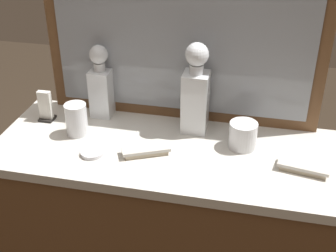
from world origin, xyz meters
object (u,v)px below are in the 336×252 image
object	(u,v)px
crystal_tumbler_rear	(243,136)
crystal_decanter_far_right	(101,88)
silver_brush_far_left	(304,167)
silver_brush_front	(146,151)
porcelain_dish	(92,153)
napkin_holder	(46,108)
crystal_tumbler_right	(77,121)
crystal_decanter_front	(196,97)

from	to	relation	value
crystal_tumbler_rear	crystal_decanter_far_right	bearing A→B (deg)	167.89
crystal_decanter_far_right	silver_brush_far_left	size ratio (longest dim) A/B	1.67
silver_brush_front	porcelain_dish	world-z (taller)	silver_brush_front
crystal_tumbler_rear	porcelain_dish	size ratio (longest dim) A/B	1.25
crystal_tumbler_rear	napkin_holder	xyz separation A→B (m)	(-0.69, 0.03, 0.01)
crystal_tumbler_right	porcelain_dish	world-z (taller)	crystal_tumbler_right
silver_brush_front	napkin_holder	world-z (taller)	napkin_holder
silver_brush_front	crystal_tumbler_right	bearing A→B (deg)	164.56
crystal_decanter_far_right	porcelain_dish	xyz separation A→B (m)	(0.05, -0.26, -0.10)
crystal_decanter_front	crystal_tumbler_right	xyz separation A→B (m)	(-0.38, -0.11, -0.07)
crystal_decanter_front	silver_brush_far_left	distance (m)	0.41
porcelain_dish	napkin_holder	bearing A→B (deg)	143.09
crystal_decanter_far_right	porcelain_dish	size ratio (longest dim) A/B	3.66
crystal_decanter_far_right	porcelain_dish	world-z (taller)	crystal_decanter_far_right
crystal_decanter_front	crystal_decanter_far_right	size ratio (longest dim) A/B	1.18
napkin_holder	silver_brush_front	bearing A→B (deg)	-19.07
crystal_decanter_front	crystal_tumbler_rear	bearing A→B (deg)	-23.91
crystal_decanter_far_right	crystal_tumbler_rear	distance (m)	0.52
crystal_decanter_far_right	silver_brush_far_left	distance (m)	0.73
crystal_decanter_front	silver_brush_front	distance (m)	0.25
silver_brush_far_left	crystal_decanter_far_right	bearing A→B (deg)	164.08
silver_brush_far_left	porcelain_dish	world-z (taller)	silver_brush_far_left
crystal_tumbler_right	napkin_holder	xyz separation A→B (m)	(-0.14, 0.07, -0.00)
crystal_decanter_far_right	napkin_holder	xyz separation A→B (m)	(-0.18, -0.08, -0.06)
porcelain_dish	silver_brush_front	bearing A→B (deg)	13.25
crystal_decanter_far_right	silver_brush_front	bearing A→B (deg)	-44.90
silver_brush_front	napkin_holder	bearing A→B (deg)	160.93
crystal_decanter_front	napkin_holder	xyz separation A→B (m)	(-0.52, -0.04, -0.08)
silver_brush_far_left	porcelain_dish	size ratio (longest dim) A/B	2.19
crystal_decanter_front	porcelain_dish	bearing A→B (deg)	-142.51
crystal_tumbler_right	porcelain_dish	xyz separation A→B (m)	(0.09, -0.11, -0.04)
crystal_decanter_front	crystal_tumbler_rear	world-z (taller)	crystal_decanter_front
silver_brush_far_left	napkin_holder	world-z (taller)	napkin_holder
crystal_decanter_front	porcelain_dish	world-z (taller)	crystal_decanter_front
crystal_tumbler_rear	napkin_holder	bearing A→B (deg)	177.50
porcelain_dish	crystal_decanter_front	bearing A→B (deg)	37.49
silver_brush_far_left	crystal_decanter_front	bearing A→B (deg)	155.27
crystal_tumbler_right	silver_brush_far_left	bearing A→B (deg)	-4.08
porcelain_dish	napkin_holder	world-z (taller)	napkin_holder
napkin_holder	porcelain_dish	bearing A→B (deg)	-36.91
crystal_tumbler_right	silver_brush_far_left	size ratio (longest dim) A/B	0.70
crystal_decanter_front	porcelain_dish	xyz separation A→B (m)	(-0.29, -0.22, -0.12)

